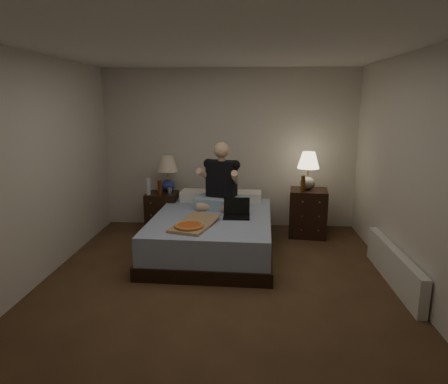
# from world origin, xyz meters

# --- Properties ---
(floor) EXTENTS (4.00, 4.50, 0.00)m
(floor) POSITION_xyz_m (0.00, 0.00, 0.00)
(floor) COLOR brown
(floor) RESTS_ON ground
(ceiling) EXTENTS (4.00, 4.50, 0.00)m
(ceiling) POSITION_xyz_m (0.00, 0.00, 2.50)
(ceiling) COLOR white
(ceiling) RESTS_ON ground
(wall_back) EXTENTS (4.00, 0.00, 2.50)m
(wall_back) POSITION_xyz_m (0.00, 2.25, 1.25)
(wall_back) COLOR silver
(wall_back) RESTS_ON ground
(wall_front) EXTENTS (4.00, 0.00, 2.50)m
(wall_front) POSITION_xyz_m (0.00, -2.25, 1.25)
(wall_front) COLOR silver
(wall_front) RESTS_ON ground
(wall_left) EXTENTS (0.00, 4.50, 2.50)m
(wall_left) POSITION_xyz_m (-2.00, 0.00, 1.25)
(wall_left) COLOR silver
(wall_left) RESTS_ON ground
(wall_right) EXTENTS (0.00, 4.50, 2.50)m
(wall_right) POSITION_xyz_m (2.00, 0.00, 1.25)
(wall_right) COLOR silver
(wall_right) RESTS_ON ground
(bed) EXTENTS (1.61, 2.10, 0.51)m
(bed) POSITION_xyz_m (-0.16, 1.00, 0.25)
(bed) COLOR #5674AC
(bed) RESTS_ON floor
(nightstand_left) EXTENTS (0.49, 0.44, 0.62)m
(nightstand_left) POSITION_xyz_m (-1.02, 1.81, 0.31)
(nightstand_left) COLOR black
(nightstand_left) RESTS_ON floor
(nightstand_right) EXTENTS (0.60, 0.55, 0.71)m
(nightstand_right) POSITION_xyz_m (1.21, 1.77, 0.35)
(nightstand_right) COLOR black
(nightstand_right) RESTS_ON floor
(lamp_left) EXTENTS (0.33, 0.33, 0.56)m
(lamp_left) POSITION_xyz_m (-0.94, 1.91, 0.90)
(lamp_left) COLOR navy
(lamp_left) RESTS_ON nightstand_left
(lamp_right) EXTENTS (0.35, 0.35, 0.56)m
(lamp_right) POSITION_xyz_m (1.19, 1.80, 0.99)
(lamp_right) COLOR gray
(lamp_right) RESTS_ON nightstand_right
(water_bottle) EXTENTS (0.07, 0.07, 0.25)m
(water_bottle) POSITION_xyz_m (-1.19, 1.68, 0.74)
(water_bottle) COLOR silver
(water_bottle) RESTS_ON nightstand_left
(soda_can) EXTENTS (0.07, 0.07, 0.10)m
(soda_can) POSITION_xyz_m (-0.87, 1.72, 0.67)
(soda_can) COLOR #B1B2AD
(soda_can) RESTS_ON nightstand_left
(beer_bottle_left) EXTENTS (0.06, 0.06, 0.23)m
(beer_bottle_left) POSITION_xyz_m (-1.00, 1.64, 0.73)
(beer_bottle_left) COLOR #58240C
(beer_bottle_left) RESTS_ON nightstand_left
(beer_bottle_right) EXTENTS (0.06, 0.06, 0.23)m
(beer_bottle_right) POSITION_xyz_m (1.11, 1.66, 0.82)
(beer_bottle_right) COLOR #57320C
(beer_bottle_right) RESTS_ON nightstand_right
(person) EXTENTS (0.78, 0.68, 0.93)m
(person) POSITION_xyz_m (-0.08, 1.37, 0.97)
(person) COLOR black
(person) RESTS_ON bed
(laptop) EXTENTS (0.34, 0.28, 0.24)m
(laptop) POSITION_xyz_m (0.16, 0.89, 0.63)
(laptop) COLOR black
(laptop) RESTS_ON bed
(pizza_box) EXTENTS (0.59, 0.84, 0.08)m
(pizza_box) POSITION_xyz_m (-0.38, 0.35, 0.55)
(pizza_box) COLOR tan
(pizza_box) RESTS_ON bed
(radiator) EXTENTS (0.10, 1.60, 0.40)m
(radiator) POSITION_xyz_m (1.93, 0.15, 0.20)
(radiator) COLOR silver
(radiator) RESTS_ON floor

